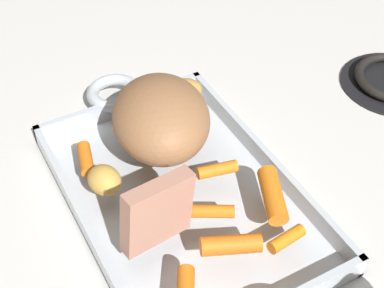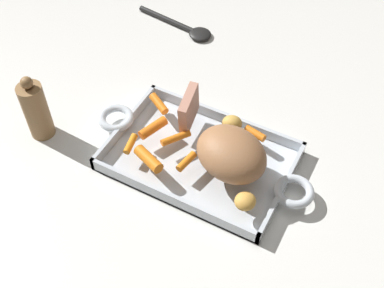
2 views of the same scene
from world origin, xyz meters
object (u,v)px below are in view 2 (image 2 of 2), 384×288
at_px(roasting_dish, 200,158).
at_px(potato_halved, 245,201).
at_px(potato_golden_large, 232,123).
at_px(baby_carrot_center_right, 131,144).
at_px(baby_carrot_long, 148,159).
at_px(serving_spoon, 186,28).
at_px(baby_carrot_southwest, 154,127).
at_px(baby_carrot_northeast, 159,104).
at_px(roast_slice_thin, 189,109).
at_px(baby_carrot_southeast, 175,139).
at_px(baby_carrot_short, 255,133).
at_px(baby_carrot_center_left, 186,161).
at_px(pork_roast, 231,154).
at_px(pepper_mill, 36,110).

height_order(roasting_dish, potato_halved, potato_halved).
bearing_deg(potato_golden_large, baby_carrot_center_right, 40.78).
xyz_separation_m(baby_carrot_long, potato_halved, (-0.21, 0.00, 0.00)).
distance_m(potato_halved, serving_spoon, 0.58).
distance_m(roasting_dish, baby_carrot_southwest, 0.11).
bearing_deg(roasting_dish, baby_carrot_southwest, -1.43).
bearing_deg(baby_carrot_center_right, baby_carrot_northeast, -87.13).
bearing_deg(baby_carrot_center_right, potato_halved, 175.17).
relative_size(roast_slice_thin, baby_carrot_long, 1.16).
bearing_deg(baby_carrot_northeast, baby_carrot_southeast, 137.86).
xyz_separation_m(baby_carrot_northeast, potato_halved, (-0.27, 0.15, 0.01)).
bearing_deg(baby_carrot_southwest, potato_golden_large, -150.62).
relative_size(baby_carrot_short, baby_carrot_long, 0.67).
height_order(roasting_dish, baby_carrot_southeast, baby_carrot_southeast).
bearing_deg(baby_carrot_northeast, roasting_dish, 153.45).
bearing_deg(potato_halved, baby_carrot_southwest, -18.54).
xyz_separation_m(roast_slice_thin, baby_carrot_center_right, (0.07, 0.11, -0.03)).
height_order(baby_carrot_center_left, potato_halved, potato_halved).
relative_size(baby_carrot_southeast, baby_carrot_long, 0.94).
relative_size(roast_slice_thin, baby_carrot_northeast, 1.45).
relative_size(baby_carrot_southwest, baby_carrot_northeast, 1.16).
height_order(baby_carrot_southeast, potato_golden_large, potato_golden_large).
xyz_separation_m(baby_carrot_center_left, potato_golden_large, (-0.04, -0.12, 0.01)).
bearing_deg(baby_carrot_center_right, pork_roast, -166.97).
xyz_separation_m(roasting_dish, serving_spoon, (0.23, -0.37, -0.00)).
bearing_deg(baby_carrot_southeast, baby_carrot_center_right, 35.41).
distance_m(pork_roast, baby_carrot_long, 0.16).
relative_size(serving_spoon, pepper_mill, 1.45).
height_order(baby_carrot_long, pepper_mill, pepper_mill).
distance_m(pork_roast, baby_carrot_southwest, 0.18).
xyz_separation_m(baby_carrot_northeast, baby_carrot_long, (-0.06, 0.14, 0.00)).
xyz_separation_m(baby_carrot_northeast, serving_spoon, (0.10, -0.30, -0.04)).
bearing_deg(potato_halved, potato_golden_large, -57.72).
height_order(roast_slice_thin, baby_carrot_southeast, roast_slice_thin).
xyz_separation_m(pork_roast, roast_slice_thin, (0.13, -0.07, -0.00)).
xyz_separation_m(baby_carrot_center_left, baby_carrot_center_right, (0.12, 0.01, -0.00)).
bearing_deg(baby_carrot_southeast, baby_carrot_northeast, -42.14).
bearing_deg(baby_carrot_long, baby_carrot_short, -134.19).
distance_m(baby_carrot_center_left, serving_spoon, 0.47).
distance_m(baby_carrot_long, potato_golden_large, 0.19).
bearing_deg(baby_carrot_southeast, serving_spoon, -64.72).
bearing_deg(baby_carrot_southeast, baby_carrot_center_left, 141.15).
bearing_deg(serving_spoon, pepper_mill, -94.88).
xyz_separation_m(pork_roast, baby_carrot_northeast, (0.21, -0.08, -0.03)).
bearing_deg(baby_carrot_center_right, roast_slice_thin, -122.53).
bearing_deg(potato_halved, serving_spoon, -50.83).
xyz_separation_m(baby_carrot_southeast, pepper_mill, (0.28, 0.08, 0.03)).
distance_m(pork_roast, serving_spoon, 0.49).
bearing_deg(baby_carrot_southeast, potato_halved, 158.59).
height_order(roasting_dish, potato_golden_large, potato_golden_large).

